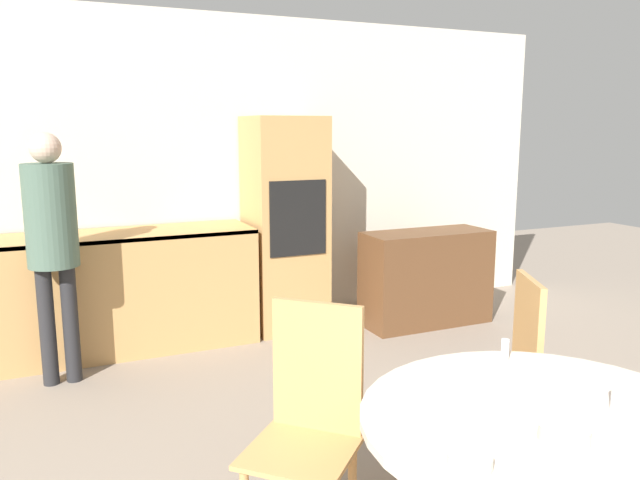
{
  "coord_description": "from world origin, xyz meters",
  "views": [
    {
      "loc": [
        -1.26,
        0.06,
        1.69
      ],
      "look_at": [
        0.06,
        3.0,
        1.1
      ],
      "focal_mm": 35.0,
      "sensor_mm": 36.0,
      "label": 1
    }
  ],
  "objects": [
    {
      "name": "wall_back",
      "position": [
        0.0,
        5.21,
        1.3
      ],
      "size": [
        6.64,
        0.05,
        2.6
      ],
      "color": "silver",
      "rests_on": "ground_plane"
    },
    {
      "name": "kitchen_counter",
      "position": [
        -1.11,
        4.87,
        0.47
      ],
      "size": [
        2.71,
        0.6,
        0.91
      ],
      "color": "tan",
      "rests_on": "ground_plane"
    },
    {
      "name": "oven_unit",
      "position": [
        0.58,
        4.87,
        0.89
      ],
      "size": [
        0.59,
        0.59,
        1.77
      ],
      "color": "tan",
      "rests_on": "ground_plane"
    },
    {
      "name": "sideboard",
      "position": [
        1.72,
        4.46,
        0.4
      ],
      "size": [
        1.11,
        0.45,
        0.81
      ],
      "color": "brown",
      "rests_on": "ground_plane"
    },
    {
      "name": "dining_table",
      "position": [
        0.2,
        1.49,
        0.54
      ],
      "size": [
        1.24,
        1.24,
        0.75
      ],
      "color": "brown",
      "rests_on": "ground_plane"
    },
    {
      "name": "chair_far_left",
      "position": [
        -0.36,
        2.17,
        0.56
      ],
      "size": [
        0.57,
        0.57,
        1.0
      ],
      "rotation": [
        0.0,
        0.0,
        5.5
      ],
      "color": "tan",
      "rests_on": "ground_plane"
    },
    {
      "name": "chair_far_right",
      "position": [
        0.68,
        2.23,
        0.56
      ],
      "size": [
        0.54,
        0.54,
        1.0
      ],
      "rotation": [
        0.0,
        0.0,
        4.25
      ],
      "color": "tan",
      "rests_on": "ground_plane"
    },
    {
      "name": "person_standing",
      "position": [
        -1.22,
        4.37,
        1.03
      ],
      "size": [
        0.32,
        0.32,
        1.65
      ],
      "color": "#262628",
      "rests_on": "ground_plane"
    },
    {
      "name": "cup",
      "position": [
        0.46,
        1.43,
        0.8
      ],
      "size": [
        0.07,
        0.07,
        0.1
      ],
      "color": "silver",
      "rests_on": "dining_table"
    },
    {
      "name": "bowl_near",
      "position": [
        0.13,
        1.35,
        0.77
      ],
      "size": [
        0.15,
        0.15,
        0.05
      ],
      "color": "beige",
      "rests_on": "dining_table"
    },
    {
      "name": "bowl_centre",
      "position": [
        -0.23,
        1.35,
        0.77
      ],
      "size": [
        0.12,
        0.12,
        0.04
      ],
      "color": "silver",
      "rests_on": "dining_table"
    },
    {
      "name": "salt_shaker",
      "position": [
        0.42,
        1.96,
        0.79
      ],
      "size": [
        0.03,
        0.03,
        0.09
      ],
      "color": "white",
      "rests_on": "dining_table"
    }
  ]
}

